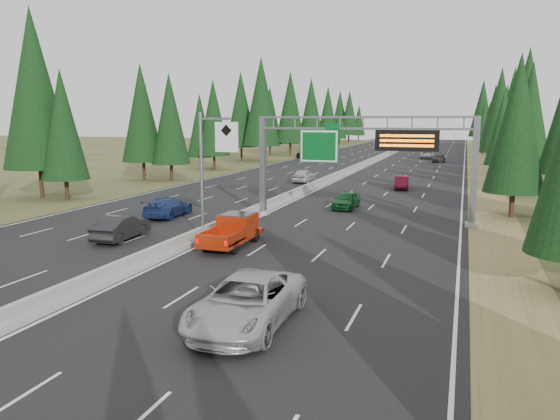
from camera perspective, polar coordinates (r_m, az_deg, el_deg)
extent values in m
cube|color=black|center=(87.24, 8.42, 4.36)|extent=(32.00, 260.00, 0.08)
cube|color=olive|center=(85.88, 20.20, 3.80)|extent=(3.60, 260.00, 0.06)
cube|color=#404420|center=(92.08, -2.58, 4.71)|extent=(3.60, 260.00, 0.06)
cube|color=gray|center=(87.22, 8.42, 4.49)|extent=(0.70, 260.00, 0.30)
cube|color=gray|center=(87.19, 8.43, 4.75)|extent=(0.30, 260.00, 0.60)
cube|color=slate|center=(43.41, -1.80, 4.62)|extent=(0.45, 0.45, 7.80)
cube|color=gray|center=(43.88, -1.78, -0.27)|extent=(0.90, 0.90, 0.30)
cube|color=slate|center=(40.68, 19.65, 3.75)|extent=(0.45, 0.45, 7.80)
cube|color=gray|center=(41.19, 19.36, -1.45)|extent=(0.90, 0.90, 0.30)
cube|color=slate|center=(41.15, 8.71, 9.58)|extent=(15.85, 0.35, 0.16)
cube|color=slate|center=(41.16, 8.68, 8.41)|extent=(15.85, 0.35, 0.16)
cube|color=#054C19|center=(41.66, 4.11, 6.67)|extent=(3.00, 0.10, 2.50)
cube|color=silver|center=(41.60, 4.09, 6.67)|extent=(2.85, 0.02, 2.35)
cube|color=#054C19|center=(41.37, 5.49, 8.71)|extent=(1.10, 0.10, 0.45)
cube|color=black|center=(40.44, 13.11, 7.08)|extent=(4.50, 0.40, 1.50)
cube|color=orange|center=(40.21, 13.10, 7.56)|extent=(3.80, 0.02, 0.18)
cube|color=orange|center=(40.22, 13.08, 7.07)|extent=(3.80, 0.02, 0.18)
cube|color=orange|center=(40.24, 13.06, 6.57)|extent=(3.80, 0.02, 0.18)
cylinder|color=slate|center=(34.41, -8.20, 3.42)|extent=(0.20, 0.20, 8.00)
cube|color=gray|center=(35.03, -8.05, -2.93)|extent=(0.50, 0.50, 0.20)
cube|color=slate|center=(33.78, -6.81, 9.46)|extent=(2.00, 0.15, 0.15)
cube|color=silver|center=(33.35, -5.61, 7.59)|extent=(1.50, 0.06, 1.80)
cylinder|color=black|center=(46.38, 23.05, 0.48)|extent=(0.40, 0.40, 2.03)
cone|color=black|center=(45.90, 23.56, 8.31)|extent=(4.56, 4.56, 10.63)
cylinder|color=black|center=(61.77, 23.00, 2.53)|extent=(0.40, 0.40, 1.99)
cone|color=black|center=(61.41, 23.37, 8.29)|extent=(4.47, 4.47, 10.44)
cylinder|color=black|center=(76.16, 21.95, 3.70)|extent=(0.40, 0.40, 1.80)
cone|color=black|center=(75.87, 22.21, 7.92)|extent=(4.05, 4.05, 9.45)
cylinder|color=black|center=(78.31, 24.32, 3.91)|extent=(0.40, 0.40, 2.40)
cone|color=black|center=(78.06, 24.70, 9.39)|extent=(5.40, 5.40, 12.59)
cylinder|color=black|center=(92.63, 21.70, 4.84)|extent=(0.40, 0.40, 2.49)
cone|color=black|center=(92.42, 22.00, 9.65)|extent=(5.61, 5.61, 13.09)
cylinder|color=black|center=(94.22, 24.02, 4.91)|extent=(0.40, 0.40, 2.98)
cone|color=black|center=(94.07, 24.41, 10.57)|extent=(6.71, 6.71, 15.66)
cylinder|color=black|center=(109.82, 21.25, 5.42)|extent=(0.40, 0.40, 2.25)
cone|color=black|center=(109.63, 21.48, 9.09)|extent=(5.07, 5.07, 11.83)
cylinder|color=black|center=(110.54, 23.26, 5.51)|extent=(0.40, 0.40, 3.00)
cone|color=black|center=(110.42, 23.58, 10.37)|extent=(6.75, 6.75, 15.75)
cylinder|color=black|center=(127.75, 20.36, 5.86)|extent=(0.40, 0.40, 1.83)
cone|color=black|center=(127.58, 20.51, 8.43)|extent=(4.13, 4.13, 9.63)
cylinder|color=black|center=(129.34, 22.91, 6.00)|extent=(0.40, 0.40, 3.00)
cone|color=black|center=(129.23, 23.18, 10.15)|extent=(6.75, 6.75, 15.75)
cylinder|color=black|center=(143.80, 20.88, 6.18)|extent=(0.40, 0.40, 1.91)
cone|color=black|center=(143.64, 21.03, 8.56)|extent=(4.30, 4.30, 10.02)
cylinder|color=black|center=(144.64, 22.33, 6.24)|extent=(0.40, 0.40, 2.55)
cone|color=black|center=(144.50, 22.53, 9.39)|extent=(5.74, 5.74, 13.39)
cylinder|color=black|center=(161.51, 20.20, 6.70)|extent=(0.40, 0.40, 2.94)
cone|color=black|center=(161.42, 20.39, 9.96)|extent=(6.62, 6.62, 15.45)
cylinder|color=black|center=(162.46, 21.64, 6.54)|extent=(0.40, 0.40, 2.48)
cone|color=black|center=(162.34, 21.81, 9.27)|extent=(5.57, 5.57, 13.01)
cylinder|color=black|center=(179.04, 20.17, 6.77)|extent=(0.40, 0.40, 2.02)
cone|color=black|center=(178.92, 20.29, 8.78)|extent=(4.55, 4.55, 10.61)
cylinder|color=black|center=(176.47, 21.27, 6.67)|extent=(0.40, 0.40, 2.03)
cone|color=black|center=(176.35, 21.40, 8.73)|extent=(4.57, 4.57, 10.67)
cylinder|color=black|center=(194.13, 20.23, 6.92)|extent=(0.40, 0.40, 1.97)
cone|color=black|center=(194.01, 20.34, 8.74)|extent=(4.44, 4.44, 10.36)
cylinder|color=black|center=(192.88, 21.34, 6.86)|extent=(0.40, 0.40, 2.08)
cone|color=black|center=(192.77, 21.45, 8.79)|extent=(4.68, 4.68, 10.93)
cylinder|color=black|center=(56.13, -21.38, 2.00)|extent=(0.40, 0.40, 1.98)
cone|color=black|center=(55.74, -21.76, 8.31)|extent=(4.45, 4.45, 10.38)
cylinder|color=black|center=(58.59, -23.67, 2.61)|extent=(0.40, 0.40, 2.91)
cone|color=black|center=(58.34, -24.28, 11.51)|extent=(6.55, 6.55, 15.29)
cylinder|color=black|center=(70.04, -11.26, 3.89)|extent=(0.40, 0.40, 2.13)
cone|color=black|center=(69.73, -11.43, 9.34)|extent=(4.79, 4.79, 11.17)
cylinder|color=black|center=(71.87, -14.02, 4.01)|extent=(0.40, 0.40, 2.34)
cone|color=black|center=(71.58, -14.26, 9.84)|extent=(5.26, 5.26, 12.27)
cylinder|color=black|center=(84.18, -6.88, 4.93)|extent=(0.40, 0.40, 2.17)
cone|color=black|center=(83.93, -6.97, 9.56)|extent=(4.89, 4.89, 11.41)
cylinder|color=black|center=(86.19, -8.27, 4.90)|extent=(0.40, 0.40, 1.85)
cone|color=black|center=(85.94, -8.36, 8.75)|extent=(4.17, 4.17, 9.74)
cylinder|color=black|center=(98.45, -1.94, 5.87)|extent=(0.40, 0.40, 2.96)
cone|color=black|center=(98.31, -1.97, 11.27)|extent=(6.67, 6.67, 15.57)
cylinder|color=black|center=(102.24, -4.04, 5.89)|extent=(0.40, 0.40, 2.61)
cone|color=black|center=(102.06, -4.10, 10.46)|extent=(5.87, 5.87, 13.71)
cylinder|color=black|center=(117.48, 1.07, 6.42)|extent=(0.40, 0.40, 2.82)
cone|color=black|center=(117.34, 1.09, 10.73)|extent=(6.35, 6.35, 14.83)
cylinder|color=black|center=(118.35, -1.05, 6.33)|extent=(0.40, 0.40, 2.33)
cone|color=black|center=(118.18, -1.06, 9.86)|extent=(5.25, 5.25, 12.25)
cylinder|color=black|center=(132.78, 3.24, 6.75)|extent=(0.40, 0.40, 2.78)
cone|color=black|center=(132.66, 3.27, 10.50)|extent=(6.25, 6.25, 14.59)
cylinder|color=black|center=(131.95, 1.12, 6.54)|extent=(0.40, 0.40, 1.82)
cone|color=black|center=(131.78, 1.13, 9.00)|extent=(4.09, 4.09, 9.55)
cylinder|color=black|center=(147.53, 4.98, 6.97)|extent=(0.40, 0.40, 2.61)
cone|color=black|center=(147.40, 5.02, 10.14)|extent=(5.88, 5.88, 13.71)
cylinder|color=black|center=(149.12, 3.01, 6.95)|extent=(0.40, 0.40, 2.30)
cone|color=black|center=(148.98, 3.03, 9.71)|extent=(5.17, 5.17, 12.06)
cylinder|color=black|center=(165.06, 6.22, 7.09)|extent=(0.40, 0.40, 1.90)
cone|color=black|center=(164.93, 6.26, 9.15)|extent=(4.28, 4.28, 9.98)
cylinder|color=black|center=(166.90, 5.27, 7.14)|extent=(0.40, 0.40, 2.00)
cone|color=black|center=(166.76, 5.30, 9.28)|extent=(4.49, 4.49, 10.48)
cylinder|color=black|center=(179.39, 7.21, 7.38)|extent=(0.40, 0.40, 2.69)
cone|color=black|center=(179.29, 7.26, 10.07)|extent=(6.06, 6.06, 14.13)
cylinder|color=black|center=(181.63, 6.23, 7.43)|extent=(0.40, 0.40, 2.72)
cone|color=black|center=(181.53, 6.28, 10.11)|extent=(6.13, 6.13, 14.30)
cylinder|color=black|center=(195.90, 8.19, 7.43)|extent=(0.40, 0.40, 2.04)
cone|color=black|center=(195.78, 8.24, 9.30)|extent=(4.59, 4.59, 10.71)
cylinder|color=black|center=(199.24, 7.16, 7.50)|extent=(0.40, 0.40, 2.16)
cone|color=black|center=(199.13, 7.20, 9.45)|extent=(4.86, 4.86, 11.35)
imported|color=#ABABB0|center=(20.46, -3.47, -9.52)|extent=(3.10, 6.61, 1.83)
cylinder|color=black|center=(31.80, -7.71, -3.63)|extent=(0.30, 0.81, 0.81)
cylinder|color=black|center=(31.09, -4.85, -3.88)|extent=(0.30, 0.81, 0.81)
cylinder|color=black|center=(34.76, -5.26, -2.46)|extent=(0.30, 0.81, 0.81)
cylinder|color=black|center=(34.11, -2.60, -2.66)|extent=(0.30, 0.81, 0.81)
cube|color=#9A2209|center=(32.93, -5.04, -2.85)|extent=(2.03, 5.69, 0.30)
cube|color=#9A2209|center=(33.61, -4.43, -1.36)|extent=(1.93, 2.24, 1.12)
cube|color=black|center=(33.56, -4.43, -0.84)|extent=(1.73, 1.93, 0.56)
cube|color=#9A2209|center=(31.91, -7.73, -2.65)|extent=(0.10, 2.44, 0.61)
cube|color=#9A2209|center=(31.12, -4.54, -2.90)|extent=(0.10, 2.44, 0.61)
cube|color=#9A2209|center=(30.43, -7.12, -3.23)|extent=(2.03, 0.10, 0.61)
imported|color=#125022|center=(46.97, 6.94, 1.04)|extent=(1.98, 4.42, 1.48)
imported|color=#580C1C|center=(61.28, 12.60, 2.80)|extent=(1.83, 4.30, 1.38)
imported|color=black|center=(101.46, 16.25, 5.20)|extent=(2.23, 4.79, 1.35)
imported|color=#BABABA|center=(110.61, 15.10, 5.61)|extent=(2.75, 5.58, 1.52)
imported|color=black|center=(136.66, 14.01, 6.35)|extent=(2.03, 4.78, 1.61)
imported|color=black|center=(36.05, -16.26, -1.75)|extent=(2.04, 4.92, 1.58)
imported|color=navy|center=(43.65, -11.62, 0.33)|extent=(2.50, 5.50, 1.56)
imported|color=#B1B1B1|center=(66.30, 2.53, 3.62)|extent=(2.00, 4.83, 1.64)
imported|color=black|center=(108.73, 2.66, 5.84)|extent=(2.53, 5.15, 1.41)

